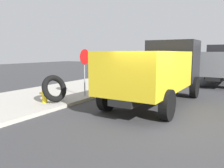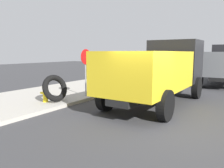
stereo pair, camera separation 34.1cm
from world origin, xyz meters
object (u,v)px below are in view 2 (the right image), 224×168
(stop_sign, at_px, (86,64))
(fire_hydrant, at_px, (45,92))
(dump_truck_yellow, at_px, (159,69))
(loose_tire, at_px, (55,88))

(stop_sign, bearing_deg, fire_hydrant, 162.16)
(fire_hydrant, height_order, stop_sign, stop_sign)
(fire_hydrant, xyz_separation_m, dump_truck_yellow, (3.16, -4.09, 1.02))
(loose_tire, height_order, stop_sign, stop_sign)
(loose_tire, xyz_separation_m, dump_truck_yellow, (2.89, -3.76, 0.84))
(loose_tire, distance_m, stop_sign, 2.08)
(stop_sign, bearing_deg, loose_tire, 169.40)
(fire_hydrant, distance_m, dump_truck_yellow, 5.27)
(loose_tire, bearing_deg, stop_sign, -10.60)
(fire_hydrant, bearing_deg, stop_sign, -17.84)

